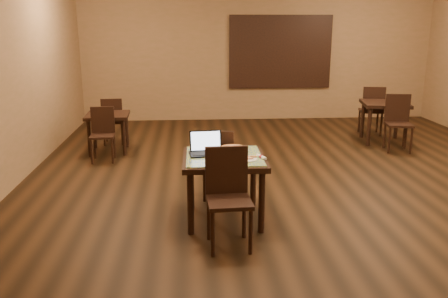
{
  "coord_description": "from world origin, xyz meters",
  "views": [
    {
      "loc": [
        -1.56,
        -5.9,
        2.21
      ],
      "look_at": [
        -1.2,
        -0.85,
        0.85
      ],
      "focal_mm": 38.0,
      "sensor_mm": 36.0,
      "label": 1
    }
  ],
  "objects": [
    {
      "name": "chair_main_near",
      "position": [
        -1.2,
        -1.43,
        0.57
      ],
      "size": [
        0.46,
        0.46,
        1.0
      ],
      "rotation": [
        0.0,
        0.0,
        0.06
      ],
      "color": "black",
      "rests_on": "ground"
    },
    {
      "name": "ground",
      "position": [
        0.0,
        0.0,
        0.0
      ],
      "size": [
        10.0,
        10.0,
        0.0
      ],
      "primitive_type": "plane",
      "color": "black",
      "rests_on": "ground"
    },
    {
      "name": "wall_back",
      "position": [
        0.0,
        5.0,
        1.5
      ],
      "size": [
        8.0,
        0.02,
        3.0
      ],
      "primitive_type": "cube",
      "color": "#966D4C",
      "rests_on": "ground"
    },
    {
      "name": "plate",
      "position": [
        -0.98,
        -1.0,
        0.77
      ],
      "size": [
        0.25,
        0.25,
        0.01
      ],
      "primitive_type": "cylinder",
      "color": "white",
      "rests_on": "tiled_table"
    },
    {
      "name": "napkin_roll",
      "position": [
        -0.8,
        -0.96,
        0.78
      ],
      "size": [
        0.1,
        0.16,
        0.04
      ],
      "rotation": [
        0.0,
        0.0,
        0.44
      ],
      "color": "white",
      "rests_on": "tiled_table"
    },
    {
      "name": "other_table_a",
      "position": [
        2.07,
        2.62,
        0.63
      ],
      "size": [
        0.94,
        0.94,
        0.76
      ],
      "rotation": [
        0.0,
        0.0,
        -0.17
      ],
      "color": "black",
      "rests_on": "ground"
    },
    {
      "name": "other_table_b_chair_far",
      "position": [
        -3.0,
        2.79,
        0.49
      ],
      "size": [
        0.4,
        0.4,
        0.87
      ],
      "rotation": [
        0.0,
        0.0,
        3.19
      ],
      "color": "black",
      "rests_on": "ground"
    },
    {
      "name": "pizza_whole",
      "position": [
        -1.08,
        -0.58,
        0.78
      ],
      "size": [
        0.33,
        0.33,
        0.02
      ],
      "color": "beige",
      "rests_on": "pizza_pan"
    },
    {
      "name": "other_table_b",
      "position": [
        -3.0,
        2.28,
        0.56
      ],
      "size": [
        0.75,
        0.75,
        0.68
      ],
      "rotation": [
        0.0,
        0.0,
        0.05
      ],
      "color": "black",
      "rests_on": "ground"
    },
    {
      "name": "laptop",
      "position": [
        -1.4,
        -0.71,
        0.83
      ],
      "size": [
        0.39,
        0.32,
        0.25
      ],
      "rotation": [
        0.0,
        0.0,
        0.11
      ],
      "color": "black",
      "rests_on": "tiled_table"
    },
    {
      "name": "pizza_pan",
      "position": [
        -1.08,
        -0.58,
        0.77
      ],
      "size": [
        0.37,
        0.37,
        0.01
      ],
      "primitive_type": "cylinder",
      "color": "silver",
      "rests_on": "tiled_table"
    },
    {
      "name": "other_table_a_chair_far",
      "position": [
        2.05,
        3.2,
        0.56
      ],
      "size": [
        0.49,
        0.49,
        0.99
      ],
      "rotation": [
        0.0,
        0.0,
        2.97
      ],
      "color": "black",
      "rests_on": "ground"
    },
    {
      "name": "chair_main_far",
      "position": [
        -1.22,
        -0.2,
        0.52
      ],
      "size": [
        0.49,
        0.49,
        0.93
      ],
      "rotation": [
        0.0,
        0.0,
        2.9
      ],
      "color": "black",
      "rests_on": "ground"
    },
    {
      "name": "tiled_table",
      "position": [
        -1.2,
        -0.82,
        0.66
      ],
      "size": [
        0.93,
        0.93,
        0.76
      ],
      "rotation": [
        0.0,
        0.0,
        -0.01
      ],
      "color": "black",
      "rests_on": "ground"
    },
    {
      "name": "other_table_b_chair_near",
      "position": [
        -3.0,
        1.77,
        0.49
      ],
      "size": [
        0.4,
        0.4,
        0.87
      ],
      "rotation": [
        0.0,
        0.0,
        0.05
      ],
      "color": "black",
      "rests_on": "ground"
    },
    {
      "name": "other_table_a_chair_near",
      "position": [
        2.08,
        2.05,
        0.56
      ],
      "size": [
        0.49,
        0.49,
        0.99
      ],
      "rotation": [
        0.0,
        0.0,
        -0.17
      ],
      "color": "black",
      "rests_on": "ground"
    },
    {
      "name": "pizza_slice",
      "position": [
        -0.98,
        -1.0,
        0.79
      ],
      "size": [
        0.19,
        0.19,
        0.02
      ],
      "primitive_type": null,
      "rotation": [
        0.0,
        0.0,
        0.04
      ],
      "color": "beige",
      "rests_on": "plate"
    },
    {
      "name": "mural",
      "position": [
        0.5,
        4.96,
        1.55
      ],
      "size": [
        2.34,
        0.05,
        1.64
      ],
      "color": "#285394",
      "rests_on": "wall_back"
    },
    {
      "name": "spatula",
      "position": [
        -1.06,
        -0.6,
        0.79
      ],
      "size": [
        0.2,
        0.26,
        0.01
      ],
      "primitive_type": "cube",
      "rotation": [
        0.0,
        0.0,
        0.49
      ],
      "color": "silver",
      "rests_on": "pizza_whole"
    }
  ]
}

